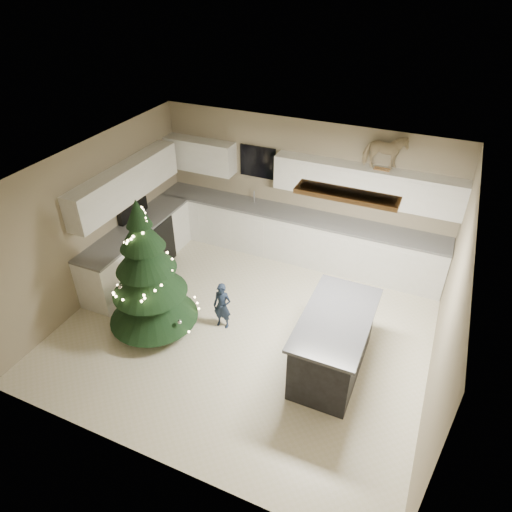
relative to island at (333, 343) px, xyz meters
name	(u,v)px	position (x,y,z in m)	size (l,w,h in m)	color
ground_plane	(247,327)	(-1.44, 0.27, -0.48)	(5.50, 5.50, 0.00)	beige
room_shell	(247,233)	(-1.42, 0.27, 1.27)	(5.52, 5.02, 2.61)	gray
cabinetry	(239,226)	(-2.35, 1.92, 0.28)	(5.50, 3.20, 2.00)	white
island	(333,343)	(0.00, 0.00, 0.00)	(0.90, 1.70, 0.95)	black
bar_stool	(316,318)	(-0.39, 0.44, -0.04)	(0.31, 0.31, 0.59)	brown
christmas_tree	(149,280)	(-2.78, -0.30, 0.45)	(1.41, 1.36, 2.26)	#3F2816
toddler	(222,306)	(-1.81, 0.15, -0.08)	(0.29, 0.19, 0.80)	#16233A
rocking_horse	(385,152)	(-0.07, 2.59, 1.83)	(0.72, 0.46, 0.59)	brown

